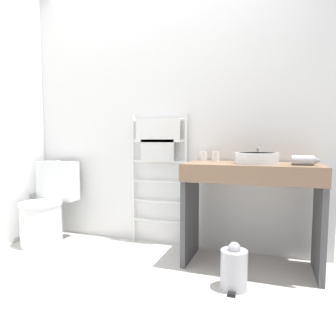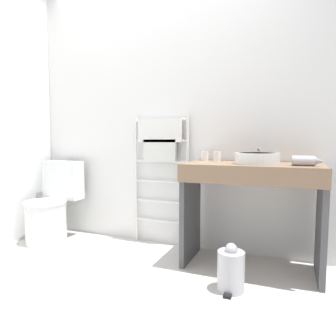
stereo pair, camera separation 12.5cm
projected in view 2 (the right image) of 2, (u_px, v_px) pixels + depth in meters
The scene contains 11 objects.
ground_plane at pixel (86, 306), 1.82m from camera, with size 12.00×12.00×0.00m, color silver.
wall_back at pixel (167, 106), 2.88m from camera, with size 3.01×0.12×2.67m, color white.
toilet at pixel (52, 208), 3.01m from camera, with size 0.41×0.54×0.80m.
towel_radiator at pixel (160, 151), 2.83m from camera, with size 0.56×0.06×1.25m.
vanity_counter at pixel (251, 197), 2.31m from camera, with size 1.03×0.54×0.83m.
sink_basin at pixel (257, 158), 2.25m from camera, with size 0.33×0.33×0.08m.
faucet at pixel (259, 153), 2.41m from camera, with size 0.02×0.10×0.12m.
cup_near_wall at pixel (205, 156), 2.65m from camera, with size 0.06×0.06×0.08m.
cup_near_edge at pixel (217, 156), 2.56m from camera, with size 0.06×0.06×0.08m.
hair_dryer at pixel (305, 161), 2.09m from camera, with size 0.20×0.17×0.07m.
trash_bin at pixel (231, 270), 1.99m from camera, with size 0.18×0.21×0.33m.
Camera 2 is at (1.11, -1.42, 1.00)m, focal length 32.00 mm.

